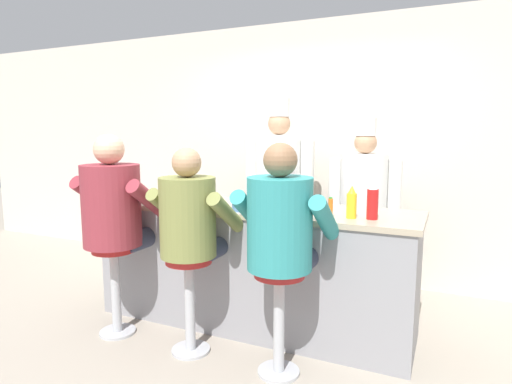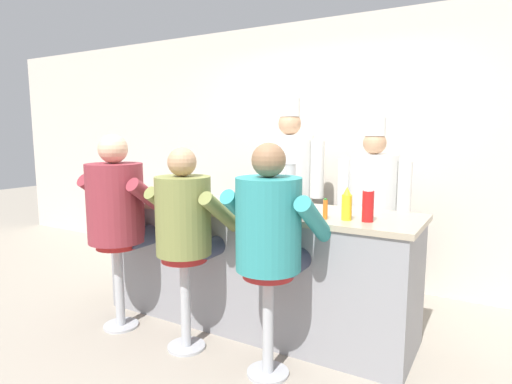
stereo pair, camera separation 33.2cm
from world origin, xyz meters
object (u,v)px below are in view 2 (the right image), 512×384
at_px(mustard_bottle_yellow, 347,205).
at_px(cereal_bowl, 151,193).
at_px(cup_stack_steel, 290,185).
at_px(water_pitcher_clear, 273,195).
at_px(hot_sauce_bottle_orange, 325,209).
at_px(coffee_mug_blue, 237,205).
at_px(ketchup_bottle_red, 368,203).
at_px(diner_seated_olive, 187,222).
at_px(diner_seated_maroon, 119,207).
at_px(diner_seated_teal, 271,230).
at_px(breakfast_plate, 159,198).
at_px(cook_in_whites_far, 372,203).
at_px(cook_in_whites_near, 289,184).

height_order(mustard_bottle_yellow, cereal_bowl, mustard_bottle_yellow).
bearing_deg(cup_stack_steel, water_pitcher_clear, -114.50).
distance_m(hot_sauce_bottle_orange, coffee_mug_blue, 0.68).
xyz_separation_m(ketchup_bottle_red, diner_seated_olive, (-1.16, -0.44, -0.17)).
height_order(diner_seated_maroon, diner_seated_teal, diner_seated_maroon).
height_order(breakfast_plate, cook_in_whites_far, cook_in_whites_far).
bearing_deg(coffee_mug_blue, cook_in_whites_near, 97.98).
distance_m(hot_sauce_bottle_orange, diner_seated_maroon, 1.61).
distance_m(ketchup_bottle_red, cook_in_whites_far, 1.08).
bearing_deg(coffee_mug_blue, cereal_bowl, 167.90).
bearing_deg(breakfast_plate, diner_seated_olive, -32.84).
xyz_separation_m(cereal_bowl, diner_seated_teal, (1.54, -0.55, -0.05)).
xyz_separation_m(hot_sauce_bottle_orange, coffee_mug_blue, (-0.68, -0.05, -0.03)).
bearing_deg(breakfast_plate, cook_in_whites_near, 59.28).
xyz_separation_m(water_pitcher_clear, breakfast_plate, (-1.04, -0.16, -0.09)).
distance_m(hot_sauce_bottle_orange, cook_in_whites_far, 1.11).
bearing_deg(cook_in_whites_near, breakfast_plate, -120.72).
xyz_separation_m(mustard_bottle_yellow, hot_sauce_bottle_orange, (-0.13, -0.04, -0.04)).
xyz_separation_m(mustard_bottle_yellow, cereal_bowl, (-1.89, 0.13, -0.08)).
bearing_deg(cereal_bowl, cook_in_whites_near, 48.34).
bearing_deg(coffee_mug_blue, breakfast_plate, 173.69).
bearing_deg(cup_stack_steel, diner_seated_olive, -122.19).
bearing_deg(water_pitcher_clear, hot_sauce_bottle_orange, -21.57).
xyz_separation_m(water_pitcher_clear, diner_seated_olive, (-0.39, -0.57, -0.15)).
height_order(coffee_mug_blue, diner_seated_olive, diner_seated_olive).
xyz_separation_m(water_pitcher_clear, cook_in_whites_near, (-0.35, 1.00, -0.04)).
bearing_deg(mustard_bottle_yellow, cook_in_whites_far, 95.99).
distance_m(hot_sauce_bottle_orange, diner_seated_olive, 0.97).
bearing_deg(mustard_bottle_yellow, cereal_bowl, 175.93).
bearing_deg(water_pitcher_clear, cereal_bowl, -179.09).
bearing_deg(diner_seated_teal, cook_in_whites_near, 112.16).
height_order(diner_seated_olive, diner_seated_teal, diner_seated_teal).
relative_size(breakfast_plate, cereal_bowl, 1.59).
xyz_separation_m(diner_seated_olive, cook_in_whites_far, (0.91, 1.48, -0.01)).
bearing_deg(diner_seated_maroon, coffee_mug_blue, 19.65).
relative_size(breakfast_plate, diner_seated_olive, 0.17).
bearing_deg(cereal_bowl, breakfast_plate, -31.87).
distance_m(ketchup_bottle_red, breakfast_plate, 1.81).
bearing_deg(cook_in_whites_far, diner_seated_maroon, -137.13).
bearing_deg(diner_seated_olive, diner_seated_teal, 0.19).
xyz_separation_m(coffee_mug_blue, cook_in_whites_near, (-0.18, 1.25, 0.02)).
bearing_deg(diner_seated_olive, diner_seated_maroon, 179.60).
bearing_deg(coffee_mug_blue, diner_seated_olive, -123.47).
height_order(ketchup_bottle_red, diner_seated_teal, diner_seated_teal).
bearing_deg(diner_seated_teal, ketchup_bottle_red, 42.41).
height_order(cereal_bowl, cup_stack_steel, cup_stack_steel).
xyz_separation_m(ketchup_bottle_red, breakfast_plate, (-1.81, -0.02, -0.11)).
distance_m(diner_seated_olive, cook_in_whites_far, 1.74).
relative_size(mustard_bottle_yellow, diner_seated_maroon, 0.15).
height_order(hot_sauce_bottle_orange, cook_in_whites_near, cook_in_whites_near).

